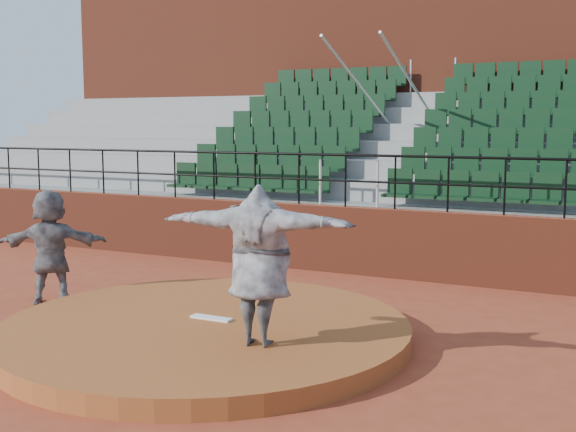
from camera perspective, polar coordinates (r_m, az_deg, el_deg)
The scene contains 9 objects.
ground at distance 9.93m, azimuth -6.53°, elevation -9.69°, with size 90.00×90.00×0.00m, color #933921.
pitchers_mound at distance 9.90m, azimuth -6.54°, elevation -9.00°, with size 5.50×5.50×0.25m, color #9A4E22.
pitching_rubber at distance 9.98m, azimuth -6.08°, elevation -8.02°, with size 0.60×0.15×0.03m, color white.
boundary_wall at distance 14.14m, azimuth 4.52°, elevation -1.87°, with size 24.00×0.30×1.30m, color maroon.
wall_railing at distance 13.99m, azimuth 4.58°, elevation 3.72°, with size 24.04×0.05×1.03m.
seating_deck at distance 17.45m, azimuth 9.03°, elevation 2.46°, with size 24.00×5.97×4.63m.
press_box_facade at distance 21.21m, azimuth 12.39°, elevation 8.89°, with size 24.00×3.00×7.10m, color maroon.
pitcher at distance 8.62m, azimuth -2.29°, elevation -3.91°, with size 2.38×0.65×1.94m, color black.
fielder at distance 12.26m, azimuth -18.24°, elevation -2.29°, with size 1.73×0.55×1.86m, color black.
Camera 1 is at (5.20, -7.96, 2.89)m, focal length 45.00 mm.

